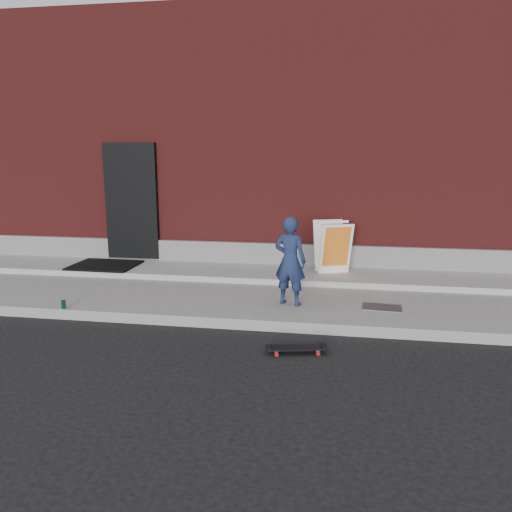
% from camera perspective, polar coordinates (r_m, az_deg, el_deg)
% --- Properties ---
extents(ground, '(80.00, 80.00, 0.00)m').
position_cam_1_polar(ground, '(6.83, -2.95, -8.38)').
color(ground, black).
rests_on(ground, ground).
extents(sidewalk, '(20.00, 3.00, 0.15)m').
position_cam_1_polar(sidewalk, '(8.20, -0.71, -4.30)').
color(sidewalk, slate).
rests_on(sidewalk, ground).
extents(apron, '(20.00, 1.20, 0.10)m').
position_cam_1_polar(apron, '(9.02, 0.29, -1.96)').
color(apron, gray).
rests_on(apron, sidewalk).
extents(building, '(20.00, 8.10, 5.00)m').
position_cam_1_polar(building, '(13.32, 3.51, 12.48)').
color(building, '#5D1B19').
rests_on(building, ground).
extents(child, '(0.54, 0.43, 1.31)m').
position_cam_1_polar(child, '(7.24, 3.92, -0.57)').
color(child, '#192447').
rests_on(child, sidewalk).
extents(skateboard, '(0.74, 0.34, 0.08)m').
position_cam_1_polar(skateboard, '(6.05, 4.66, -10.45)').
color(skateboard, '#B01217').
rests_on(skateboard, ground).
extents(pizza_sign, '(0.73, 0.80, 0.92)m').
position_cam_1_polar(pizza_sign, '(8.92, 8.76, 1.09)').
color(pizza_sign, white).
rests_on(pizza_sign, apron).
extents(soda_can, '(0.07, 0.07, 0.12)m').
position_cam_1_polar(soda_can, '(7.69, -21.13, -5.19)').
color(soda_can, '#16702A').
rests_on(soda_can, sidewalk).
extents(doormat, '(1.19, 0.97, 0.03)m').
position_cam_1_polar(doormat, '(9.76, -16.90, -1.02)').
color(doormat, black).
rests_on(doormat, apron).
extents(utility_plate, '(0.58, 0.40, 0.02)m').
position_cam_1_polar(utility_plate, '(7.43, 14.19, -5.74)').
color(utility_plate, '#545559').
rests_on(utility_plate, sidewalk).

